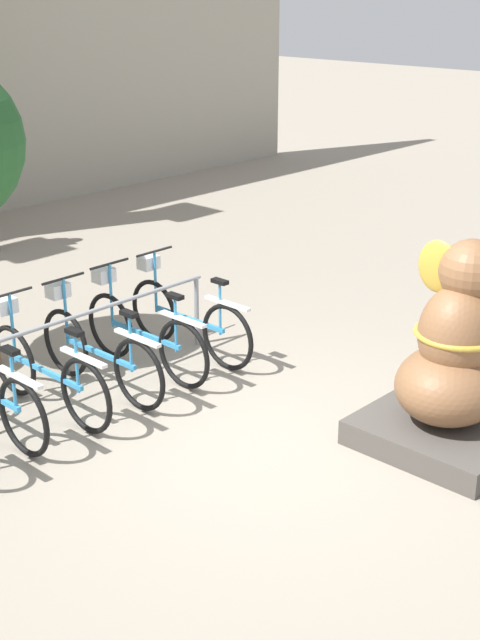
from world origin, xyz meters
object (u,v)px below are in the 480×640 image
(bicycle_3, at_px, (45,370))
(bicycle_5, at_px, (143,332))
(elephant_statue, at_px, (455,367))
(bicycle_6, at_px, (187,317))
(bicycle_4, at_px, (98,351))

(bicycle_3, relative_size, bicycle_5, 1.00)
(elephant_statue, bearing_deg, bicycle_3, 124.33)
(bicycle_5, xyz_separation_m, elephant_statue, (0.82, -2.99, 0.27))
(bicycle_6, relative_size, elephant_statue, 0.87)
(bicycle_6, distance_m, elephant_statue, 3.00)
(bicycle_5, xyz_separation_m, bicycle_6, (0.60, -0.01, 0.00))
(bicycle_5, height_order, elephant_statue, elephant_statue)
(bicycle_4, relative_size, elephant_statue, 0.87)
(bicycle_3, distance_m, bicycle_6, 1.79)
(bicycle_4, xyz_separation_m, elephant_statue, (1.42, -2.95, 0.27))
(elephant_statue, bearing_deg, bicycle_6, 94.34)
(bicycle_3, bearing_deg, bicycle_5, 2.00)
(bicycle_4, distance_m, elephant_statue, 3.28)
(bicycle_6, xyz_separation_m, elephant_statue, (0.23, -2.98, 0.27))
(bicycle_4, bearing_deg, bicycle_6, 1.82)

